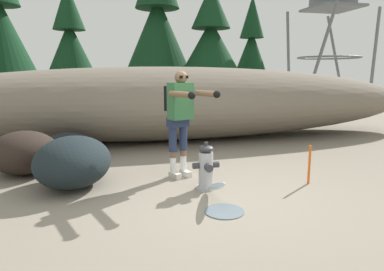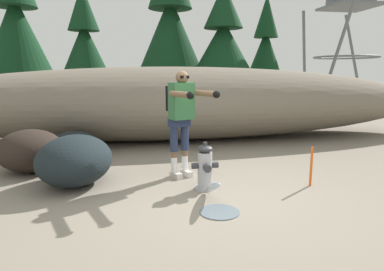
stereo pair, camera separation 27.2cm
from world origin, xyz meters
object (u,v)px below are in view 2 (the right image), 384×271
(utility_worker, at_px, (181,111))
(boulder_large, at_px, (75,160))
(survey_stake, at_px, (311,167))
(boulder_small, at_px, (31,151))
(fire_hydrant, at_px, (205,168))
(boulder_mid, at_px, (74,145))

(utility_worker, height_order, boulder_large, utility_worker)
(boulder_large, height_order, survey_stake, boulder_large)
(boulder_large, distance_m, survey_stake, 3.57)
(boulder_large, xyz_separation_m, boulder_small, (-0.87, 0.88, -0.02))
(fire_hydrant, relative_size, survey_stake, 1.17)
(survey_stake, bearing_deg, boulder_mid, 148.16)
(utility_worker, relative_size, boulder_small, 1.57)
(boulder_large, bearing_deg, utility_worker, 3.51)
(boulder_large, distance_m, boulder_small, 1.24)
(fire_hydrant, xyz_separation_m, boulder_small, (-2.77, 1.43, 0.04))
(boulder_small, xyz_separation_m, survey_stake, (4.37, -1.56, -0.07))
(utility_worker, xyz_separation_m, boulder_small, (-2.52, 0.78, -0.72))
(boulder_small, bearing_deg, survey_stake, -19.58)
(boulder_large, bearing_deg, survey_stake, -10.91)
(utility_worker, height_order, survey_stake, utility_worker)
(fire_hydrant, bearing_deg, boulder_large, 163.92)
(boulder_small, relative_size, survey_stake, 1.82)
(utility_worker, distance_m, boulder_large, 1.80)
(boulder_large, xyz_separation_m, boulder_mid, (-0.29, 1.68, -0.11))
(utility_worker, distance_m, boulder_small, 2.74)
(utility_worker, xyz_separation_m, boulder_mid, (-1.94, 1.58, -0.81))
(fire_hydrant, height_order, survey_stake, fire_hydrant)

